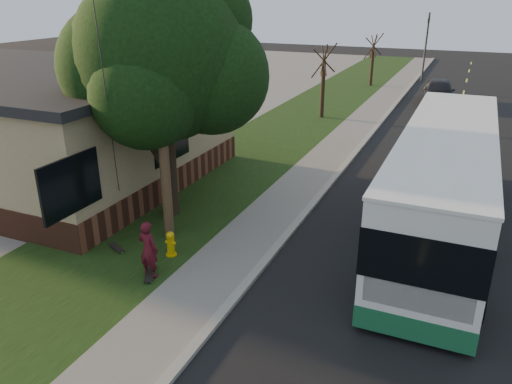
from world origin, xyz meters
TOP-DOWN VIEW (x-y plane):
  - ground at (0.00, 0.00)m, footprint 120.00×120.00m
  - road at (4.00, 10.00)m, footprint 8.00×80.00m
  - curb at (0.00, 10.00)m, footprint 0.25×80.00m
  - sidewalk at (-1.00, 10.00)m, footprint 2.00×80.00m
  - grass_verge at (-4.50, 10.00)m, footprint 5.00×80.00m
  - building_lot at (-14.50, 10.00)m, footprint 15.00×80.00m
  - fire_hydrant at (-2.60, 0.00)m, footprint 0.32×0.32m
  - utility_pole at (-3.31, 0.99)m, footprint 2.86×3.21m
  - leafy_tree at (-4.17, 2.65)m, footprint 6.30×6.00m
  - bare_tree_near at (-3.50, 18.00)m, footprint 1.38×1.21m
  - bare_tree_far at (-3.00, 30.00)m, footprint 1.38×1.21m
  - traffic_signal at (0.50, 34.00)m, footprint 0.18×0.22m
  - transit_bus at (4.21, 4.74)m, footprint 2.80×12.16m
  - skateboarder at (-2.50, -1.17)m, footprint 0.61×0.42m
  - skateboard_main at (-2.50, -1.19)m, footprint 0.56×0.86m
  - skateboard_spare at (-4.27, -0.34)m, footprint 0.72×0.47m
  - dumpster at (-7.44, 3.73)m, footprint 1.56×1.31m
  - distant_car at (2.50, 25.09)m, footprint 2.42×5.06m

SIDE VIEW (x-z plane):
  - ground at x=0.00m, z-range 0.00..0.00m
  - road at x=4.00m, z-range 0.00..0.01m
  - building_lot at x=-14.50m, z-range 0.00..0.04m
  - grass_verge at x=-4.50m, z-range 0.00..0.07m
  - sidewalk at x=-1.00m, z-range 0.00..0.08m
  - curb at x=0.00m, z-range 0.00..0.12m
  - skateboard_spare at x=-4.27m, z-range 0.09..0.15m
  - skateboard_main at x=-2.50m, z-range 0.09..0.17m
  - fire_hydrant at x=-2.60m, z-range 0.06..0.80m
  - dumpster at x=-7.44m, z-range 0.04..1.29m
  - distant_car at x=2.50m, z-range 0.00..1.67m
  - skateboarder at x=-2.50m, z-range 0.07..1.65m
  - transit_bus at x=4.21m, z-range 0.11..3.40m
  - bare_tree_far at x=-3.00m, z-range -0.01..4.02m
  - bare_tree_near at x=-3.50m, z-range 0.00..4.30m
  - traffic_signal at x=0.50m, z-range 0.41..5.91m
  - utility_pole at x=-3.31m, z-range 0.10..9.17m
  - leafy_tree at x=-4.17m, z-range 1.27..9.07m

